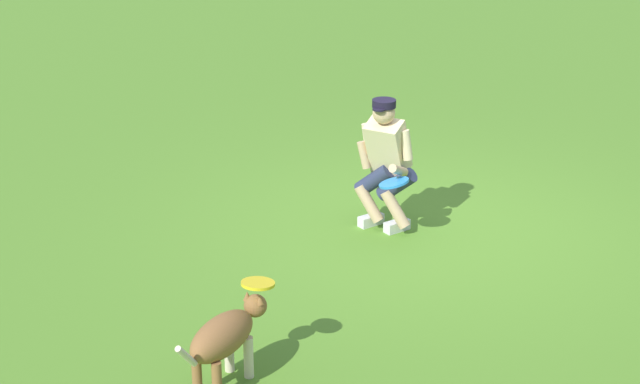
% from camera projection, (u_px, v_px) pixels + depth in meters
% --- Properties ---
extents(ground_plane, '(60.00, 60.00, 0.00)m').
position_uv_depth(ground_plane, '(428.00, 229.00, 9.57)').
color(ground_plane, '#538729').
extents(person, '(0.51, 0.70, 1.29)m').
position_uv_depth(person, '(386.00, 159.00, 9.35)').
color(person, silver).
rests_on(person, ground_plane).
extents(dog, '(0.99, 0.53, 0.57)m').
position_uv_depth(dog, '(226.00, 336.00, 6.91)').
color(dog, brown).
rests_on(dog, ground_plane).
extents(frisbee_flying, '(0.34, 0.34, 0.05)m').
position_uv_depth(frisbee_flying, '(258.00, 284.00, 7.03)').
color(frisbee_flying, yellow).
extents(frisbee_held, '(0.33, 0.32, 0.12)m').
position_uv_depth(frisbee_held, '(394.00, 183.00, 9.03)').
color(frisbee_held, '#2A86E0').
rests_on(frisbee_held, person).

